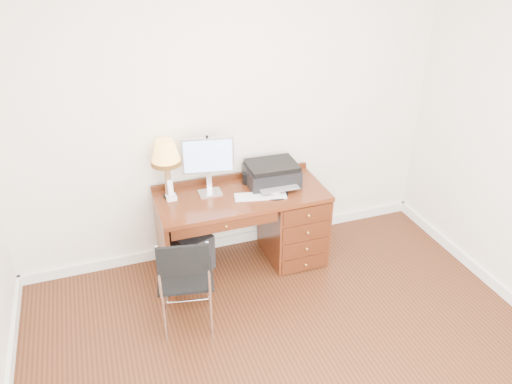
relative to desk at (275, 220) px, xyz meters
name	(u,v)px	position (x,y,z in m)	size (l,w,h in m)	color
ground	(302,374)	(-0.32, -1.40, -0.41)	(4.00, 4.00, 0.00)	#36190C
room_shell	(271,311)	(-0.32, -0.77, -0.36)	(4.00, 4.00, 4.00)	white
desk	(275,220)	(0.00, 0.00, 0.00)	(1.50, 0.67, 0.75)	#5E2713
monitor	(208,159)	(-0.58, 0.13, 0.66)	(0.45, 0.18, 0.52)	silver
keyboard	(260,196)	(-0.18, -0.11, 0.35)	(0.45, 0.13, 0.02)	white
mouse_pad	(275,193)	(-0.04, -0.10, 0.35)	(0.23, 0.23, 0.05)	black
printer	(272,174)	(0.00, 0.10, 0.44)	(0.47, 0.37, 0.20)	black
leg_lamp	(166,156)	(-0.93, 0.16, 0.73)	(0.26, 0.26, 0.53)	black
phone	(171,194)	(-0.93, 0.11, 0.39)	(0.09, 0.09, 0.18)	white
pen_cup	(247,178)	(-0.22, 0.17, 0.39)	(0.08, 0.08, 0.10)	black
chair	(187,274)	(-0.98, -0.68, 0.12)	(0.49, 0.49, 0.88)	black
equipment_box	(193,251)	(-0.78, 0.10, -0.24)	(0.30, 0.30, 0.35)	black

